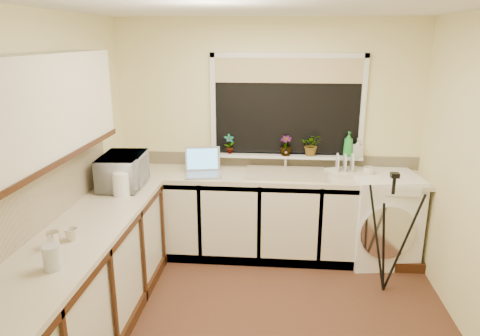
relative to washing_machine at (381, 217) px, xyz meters
The scene contains 32 objects.
floor 1.76m from the washing_machine, 134.72° to the right, with size 3.20×3.20×0.00m, color #563122.
ceiling 2.61m from the washing_machine, 134.72° to the right, with size 3.20×3.20×0.00m, color white.
wall_back 1.45m from the washing_machine, 166.07° to the left, with size 3.20×3.20×0.00m, color #F6EAA4.
wall_front 3.05m from the washing_machine, 113.80° to the right, with size 3.20×3.20×0.00m, color #F6EAA4.
wall_left 3.14m from the washing_machine, 156.67° to the right, with size 3.00×3.00×0.00m, color #F6EAA4.
base_cabinet_back 1.52m from the washing_machine, behind, with size 2.55×0.60×0.86m, color silver.
base_cabinet_left 2.91m from the washing_machine, 148.89° to the right, with size 0.54×2.40×0.86m, color silver.
worktop_back 1.26m from the washing_machine, behind, with size 3.20×0.60×0.04m, color beige.
worktop_left 2.94m from the washing_machine, 148.89° to the right, with size 0.60×2.40×0.04m, color beige.
upper_cabinet 3.38m from the washing_machine, 147.86° to the right, with size 0.28×1.90×0.70m, color silver.
splashback_left 3.23m from the washing_machine, 151.59° to the right, with size 0.02×2.40×0.45m, color beige.
splashback_back 1.33m from the washing_machine, 166.62° to the left, with size 3.20×0.02×0.14m, color beige.
window_glass 1.50m from the washing_machine, 164.21° to the left, with size 1.50×0.02×1.00m, color black.
window_blind 1.79m from the washing_machine, 165.55° to the left, with size 1.50×0.02×0.25m, color tan.
windowsill 1.17m from the washing_machine, 167.19° to the left, with size 1.60×0.14×0.03m, color white.
sink 1.09m from the washing_machine, behind, with size 0.82×0.46×0.03m, color tan.
faucet 1.15m from the washing_machine, 169.96° to the left, with size 0.03×0.03×0.24m, color silver.
washing_machine is the anchor object (origin of this frame).
laptop 1.91m from the washing_machine, behind, with size 0.41×0.37×0.27m.
kettle 2.61m from the washing_machine, 162.82° to the right, with size 0.15×0.15×0.20m, color white.
dish_rack 0.60m from the washing_machine, behind, with size 0.36×0.27×0.05m, color #ECE5CD.
tripod 0.65m from the washing_machine, 96.38° to the right, with size 0.56×0.56×1.14m, color black, non-canonical shape.
glass_jug 3.22m from the washing_machine, 139.37° to the right, with size 0.11×0.11×0.15m, color silver.
steel_jar 3.15m from the washing_machine, 144.89° to the right, with size 0.08×0.08×0.11m, color silver.
microwave 2.63m from the washing_machine, 168.48° to the right, with size 0.55×0.37×0.30m, color white.
plant_a 1.75m from the washing_machine, behind, with size 0.11×0.08×0.21m, color #999999.
plant_c 1.23m from the washing_machine, 168.97° to the left, with size 0.12×0.12×0.21m, color #999999.
plant_d 1.03m from the washing_machine, 163.34° to the left, with size 0.21×0.18×0.23m, color #999999.
soap_bottle_green 0.83m from the washing_machine, 148.12° to the left, with size 0.10×0.10×0.26m, color green.
soap_bottle_clear 0.76m from the washing_machine, 142.30° to the left, with size 0.09×0.09×0.19m, color #999999.
cup_back 0.51m from the washing_machine, behind, with size 0.12×0.12×0.10m, color silver.
cup_left 3.03m from the washing_machine, 145.95° to the right, with size 0.09×0.09×0.09m, color beige.
Camera 1 is at (0.12, -3.16, 2.25)m, focal length 33.22 mm.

